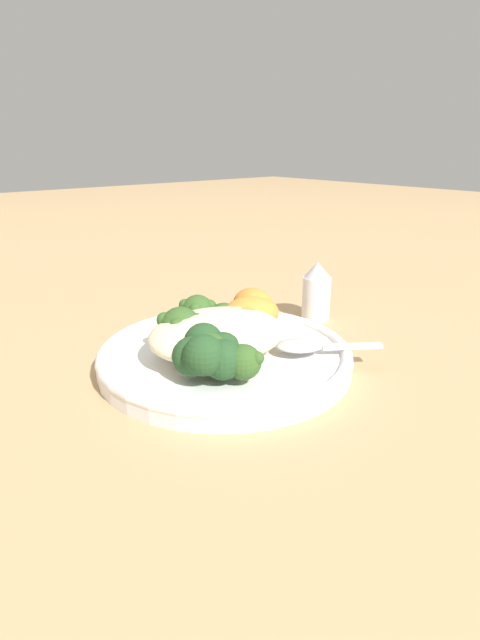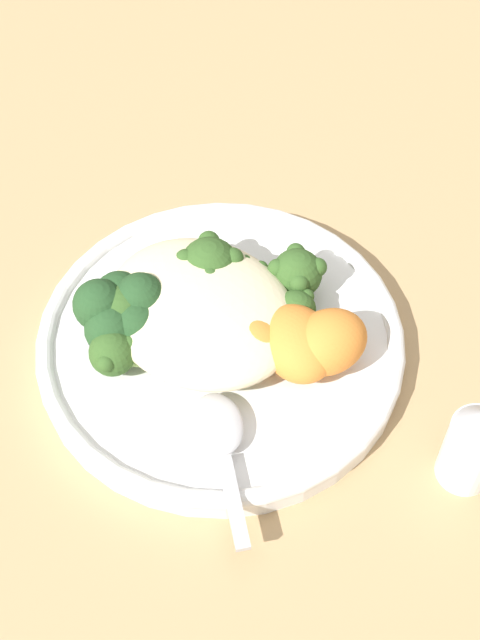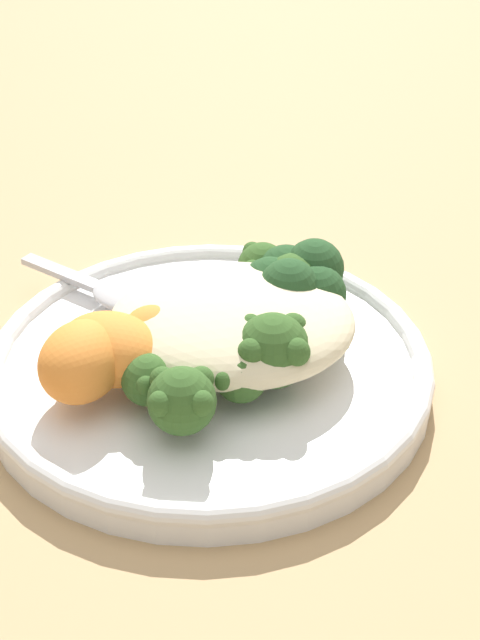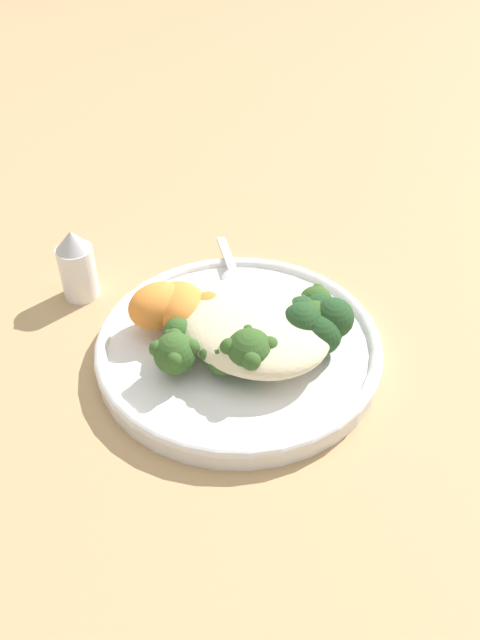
{
  "view_description": "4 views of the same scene",
  "coord_description": "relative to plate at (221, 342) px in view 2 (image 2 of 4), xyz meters",
  "views": [
    {
      "loc": [
        -0.28,
        -0.37,
        0.21
      ],
      "look_at": [
        0.01,
        -0.03,
        0.05
      ],
      "focal_mm": 28.0,
      "sensor_mm": 36.0,
      "label": 1
    },
    {
      "loc": [
        0.26,
        -0.26,
        0.51
      ],
      "look_at": [
        0.02,
        -0.01,
        0.05
      ],
      "focal_mm": 50.0,
      "sensor_mm": 36.0,
      "label": 2
    },
    {
      "loc": [
        0.0,
        0.47,
        0.37
      ],
      "look_at": [
        -0.01,
        -0.01,
        0.04
      ],
      "focal_mm": 60.0,
      "sensor_mm": 36.0,
      "label": 3
    },
    {
      "loc": [
        -0.26,
        0.29,
        0.39
      ],
      "look_at": [
        0.01,
        -0.01,
        0.04
      ],
      "focal_mm": 35.0,
      "sensor_mm": 36.0,
      "label": 4
    }
  ],
  "objects": [
    {
      "name": "quinoa_mound",
      "position": [
        -0.01,
        -0.0,
        0.03
      ],
      "size": [
        0.14,
        0.12,
        0.04
      ],
      "primitive_type": "ellipsoid",
      "color": "beige",
      "rests_on": "plate"
    },
    {
      "name": "sweet_potato_chunk_1",
      "position": [
        0.03,
        0.0,
        0.03
      ],
      "size": [
        0.05,
        0.05,
        0.03
      ],
      "primitive_type": "ellipsoid",
      "rotation": [
        0.0,
        0.0,
        3.31
      ],
      "color": "orange",
      "rests_on": "plate"
    },
    {
      "name": "broccoli_stalk_0",
      "position": [
        0.03,
        0.03,
        0.02
      ],
      "size": [
        0.03,
        0.08,
        0.03
      ],
      "rotation": [
        0.0,
        0.0,
        1.41
      ],
      "color": "#8EB25B",
      "rests_on": "plate"
    },
    {
      "name": "kale_tuft",
      "position": [
        -0.05,
        -0.04,
        0.03
      ],
      "size": [
        0.06,
        0.06,
        0.04
      ],
      "color": "#234723",
      "rests_on": "plate"
    },
    {
      "name": "broccoli_stalk_5",
      "position": [
        -0.04,
        -0.04,
        0.03
      ],
      "size": [
        0.11,
        0.07,
        0.04
      ],
      "rotation": [
        0.0,
        0.0,
        3.57
      ],
      "color": "#8EB25B",
      "rests_on": "plate"
    },
    {
      "name": "sweet_potato_chunk_0",
      "position": [
        0.07,
        0.03,
        0.03
      ],
      "size": [
        0.06,
        0.06,
        0.04
      ],
      "primitive_type": "ellipsoid",
      "rotation": [
        0.0,
        0.0,
        1.31
      ],
      "color": "orange",
      "rests_on": "plate"
    },
    {
      "name": "spoon",
      "position": [
        0.05,
        -0.06,
        0.01
      ],
      "size": [
        0.1,
        0.08,
        0.01
      ],
      "rotation": [
        0.0,
        0.0,
        5.66
      ],
      "color": "#B7B7BC",
      "rests_on": "plate"
    },
    {
      "name": "broccoli_stalk_2",
      "position": [
        -0.0,
        0.02,
        0.02
      ],
      "size": [
        0.08,
        0.09,
        0.03
      ],
      "rotation": [
        0.0,
        0.0,
        2.28
      ],
      "color": "#8EB25B",
      "rests_on": "plate"
    },
    {
      "name": "plate",
      "position": [
        0.0,
        0.0,
        0.0
      ],
      "size": [
        0.25,
        0.25,
        0.02
      ],
      "color": "white",
      "rests_on": "ground_plane"
    },
    {
      "name": "broccoli_stalk_6",
      "position": [
        -0.02,
        -0.05,
        0.02
      ],
      "size": [
        0.09,
        0.09,
        0.03
      ],
      "rotation": [
        0.0,
        0.0,
        3.95
      ],
      "color": "#8EB25B",
      "rests_on": "plate"
    },
    {
      "name": "sweet_potato_chunk_2",
      "position": [
        0.05,
        0.02,
        0.03
      ],
      "size": [
        0.08,
        0.07,
        0.04
      ],
      "primitive_type": "ellipsoid",
      "rotation": [
        0.0,
        0.0,
        5.79
      ],
      "color": "orange",
      "rests_on": "plate"
    },
    {
      "name": "broccoli_stalk_1",
      "position": [
        0.01,
        0.05,
        0.03
      ],
      "size": [
        0.04,
        0.11,
        0.04
      ],
      "rotation": [
        0.0,
        0.0,
        1.72
      ],
      "color": "#8EB25B",
      "rests_on": "plate"
    },
    {
      "name": "broccoli_stalk_3",
      "position": [
        -0.02,
        0.02,
        0.03
      ],
      "size": [
        0.1,
        0.07,
        0.04
      ],
      "rotation": [
        0.0,
        0.0,
        2.61
      ],
      "color": "#8EB25B",
      "rests_on": "plate"
    },
    {
      "name": "ground_plane",
      "position": [
        -0.01,
        0.01,
        -0.01
      ],
      "size": [
        4.0,
        4.0,
        0.0
      ],
      "primitive_type": "plane",
      "color": "tan"
    },
    {
      "name": "salt_shaker",
      "position": [
        0.18,
        0.04,
        0.02
      ],
      "size": [
        0.04,
        0.04,
        0.07
      ],
      "color": "white",
      "rests_on": "ground_plane"
    },
    {
      "name": "broccoli_stalk_4",
      "position": [
        -0.01,
        -0.01,
        0.03
      ],
      "size": [
        0.08,
        0.04,
        0.03
      ],
      "rotation": [
        0.0,
        0.0,
        3.26
      ],
      "color": "#8EB25B",
      "rests_on": "plate"
    }
  ]
}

